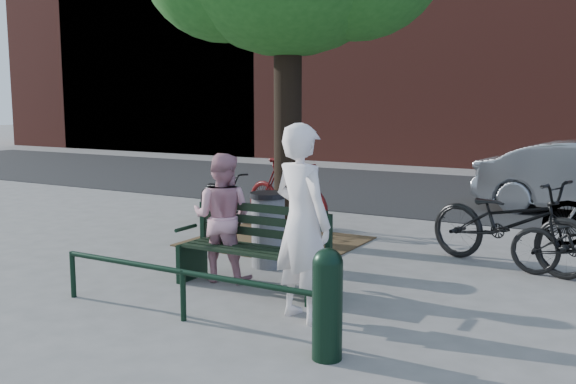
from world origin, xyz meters
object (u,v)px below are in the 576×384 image
Objects in this scene: person_right at (222,217)px; litter_bin at (268,229)px; park_bench at (255,246)px; bicycle_c at (509,223)px; person_left at (302,223)px; bollard at (327,300)px.

litter_bin is at bearing -113.46° from person_right.
bicycle_c is at bearing 45.56° from park_bench.
bicycle_c reaches higher than park_bench.
person_right is at bearing 146.70° from bicycle_c.
person_right is (-0.50, 0.07, 0.27)m from park_bench.
person_left reaches higher than bollard.
person_right is at bearing -6.72° from person_left.
bicycle_c is at bearing -154.46° from person_right.
person_right reaches higher than park_bench.
person_left is 1.10m from bollard.
litter_bin is (-1.31, 1.52, -0.46)m from person_left.
bollard is at bearing -41.51° from park_bench.
litter_bin is at bearing 136.65° from bicycle_c.
person_right is 1.58× the size of litter_bin.
person_right reaches higher than litter_bin.
person_right is at bearing -99.98° from litter_bin.
person_right is at bearing 171.95° from park_bench.
bollard is 0.98× the size of litter_bin.
litter_bin is 3.03m from bicycle_c.
person_left is at bearing 130.51° from bollard.
bollard is 0.43× the size of bicycle_c.
bicycle_c is (0.68, 3.75, 0.08)m from bollard.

